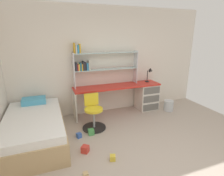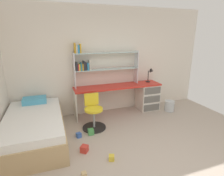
# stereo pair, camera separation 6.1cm
# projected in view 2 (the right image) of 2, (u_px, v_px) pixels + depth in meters

# --- Properties ---
(ground_plane) EXTENTS (5.65, 6.12, 0.02)m
(ground_plane) POSITION_uv_depth(u_px,v_px,m) (156.00, 174.00, 2.71)
(ground_plane) COLOR #B2A393
(room_shell) EXTENTS (5.65, 6.12, 2.71)m
(room_shell) POSITION_uv_depth(u_px,v_px,m) (59.00, 75.00, 3.06)
(room_shell) COLOR silver
(room_shell) RESTS_ON ground_plane
(desk) EXTENTS (2.29, 0.51, 0.76)m
(desk) POSITION_uv_depth(u_px,v_px,m) (140.00, 95.00, 4.94)
(desk) COLOR red
(desk) RESTS_ON ground_plane
(bookshelf_hutch) EXTENTS (1.67, 0.22, 1.08)m
(bookshelf_hutch) POSITION_uv_depth(u_px,v_px,m) (97.00, 63.00, 4.44)
(bookshelf_hutch) COLOR silver
(bookshelf_hutch) RESTS_ON desk
(desk_lamp) EXTENTS (0.20, 0.17, 0.38)m
(desk_lamp) POSITION_uv_depth(u_px,v_px,m) (151.00, 73.00, 4.92)
(desk_lamp) COLOR black
(desk_lamp) RESTS_ON desk
(swivel_chair) EXTENTS (0.52, 0.52, 0.77)m
(swivel_chair) POSITION_uv_depth(u_px,v_px,m) (94.00, 115.00, 3.99)
(swivel_chair) COLOR black
(swivel_chair) RESTS_ON ground_plane
(bed_platform) EXTENTS (1.10, 1.94, 0.66)m
(bed_platform) POSITION_uv_depth(u_px,v_px,m) (35.00, 128.00, 3.50)
(bed_platform) COLOR tan
(bed_platform) RESTS_ON ground_plane
(waste_bin) EXTENTS (0.26, 0.26, 0.29)m
(waste_bin) POSITION_uv_depth(u_px,v_px,m) (169.00, 106.00, 4.94)
(waste_bin) COLOR silver
(waste_bin) RESTS_ON ground_plane
(toy_block_natural_0) EXTENTS (0.08, 0.08, 0.07)m
(toy_block_natural_0) POSITION_uv_depth(u_px,v_px,m) (84.00, 174.00, 2.64)
(toy_block_natural_0) COLOR tan
(toy_block_natural_0) RESTS_ON ground_plane
(toy_block_blue_1) EXTENTS (0.12, 0.12, 0.09)m
(toy_block_blue_1) POSITION_uv_depth(u_px,v_px,m) (79.00, 135.00, 3.67)
(toy_block_blue_1) COLOR #3860B7
(toy_block_blue_1) RESTS_ON ground_plane
(toy_block_yellow_2) EXTENTS (0.12, 0.12, 0.09)m
(toy_block_yellow_2) POSITION_uv_depth(u_px,v_px,m) (112.00, 158.00, 2.99)
(toy_block_yellow_2) COLOR gold
(toy_block_yellow_2) RESTS_ON ground_plane
(toy_block_green_3) EXTENTS (0.12, 0.12, 0.12)m
(toy_block_green_3) POSITION_uv_depth(u_px,v_px,m) (91.00, 132.00, 3.77)
(toy_block_green_3) COLOR #479E51
(toy_block_green_3) RESTS_ON ground_plane
(toy_block_red_4) EXTENTS (0.17, 0.17, 0.12)m
(toy_block_red_4) POSITION_uv_depth(u_px,v_px,m) (84.00, 149.00, 3.20)
(toy_block_red_4) COLOR red
(toy_block_red_4) RESTS_ON ground_plane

